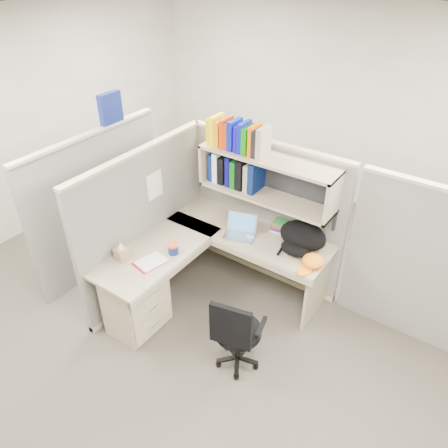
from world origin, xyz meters
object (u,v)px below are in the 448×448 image
Objects in this scene: laptop at (239,228)px; snack_canister at (173,249)px; task_chair at (236,343)px; backpack at (300,239)px; desk at (166,284)px.

snack_canister is (-0.37, -0.59, -0.06)m from laptop.
task_chair is (0.91, -0.27, -0.48)m from snack_canister.
backpack reaches higher than task_chair.
laptop is at bearing 122.45° from task_chair.
laptop reaches higher than snack_canister.
desk is 0.37m from snack_canister.
laptop is 0.62m from backpack.
laptop is at bearing 63.46° from desk.
task_chair is at bearing -7.67° from desk.
backpack is at bearing 37.19° from snack_canister.
laptop reaches higher than desk.
laptop is 2.91× the size of snack_canister.
snack_canister is (-0.00, 0.14, 0.34)m from desk.
backpack is 4.40× the size of snack_canister.
laptop is 1.15m from task_chair.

